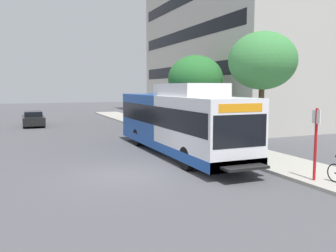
{
  "coord_description": "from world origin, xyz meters",
  "views": [
    {
      "loc": [
        -3.71,
        -13.39,
        3.49
      ],
      "look_at": [
        2.91,
        2.48,
        1.6
      ],
      "focal_mm": 38.15,
      "sensor_mm": 36.0,
      "label": 1
    }
  ],
  "objects_px": {
    "transit_bus": "(177,121)",
    "parked_car_far_lane": "(33,119)",
    "bus_stop_sign_pole": "(316,139)",
    "street_tree_near_stop": "(262,61)",
    "street_tree_mid_block": "(195,79)"
  },
  "relations": [
    {
      "from": "bus_stop_sign_pole",
      "to": "street_tree_near_stop",
      "type": "distance_m",
      "value": 6.35
    },
    {
      "from": "bus_stop_sign_pole",
      "to": "street_tree_near_stop",
      "type": "xyz_separation_m",
      "value": [
        1.62,
        5.29,
        3.12
      ]
    },
    {
      "from": "street_tree_near_stop",
      "to": "street_tree_mid_block",
      "type": "height_order",
      "value": "street_tree_near_stop"
    },
    {
      "from": "transit_bus",
      "to": "bus_stop_sign_pole",
      "type": "height_order",
      "value": "transit_bus"
    },
    {
      "from": "street_tree_mid_block",
      "to": "parked_car_far_lane",
      "type": "bearing_deg",
      "value": 133.6
    },
    {
      "from": "bus_stop_sign_pole",
      "to": "parked_car_far_lane",
      "type": "xyz_separation_m",
      "value": [
        -8.62,
        24.33,
        -0.99
      ]
    },
    {
      "from": "bus_stop_sign_pole",
      "to": "street_tree_mid_block",
      "type": "height_order",
      "value": "street_tree_mid_block"
    },
    {
      "from": "transit_bus",
      "to": "street_tree_mid_block",
      "type": "xyz_separation_m",
      "value": [
        4.11,
        6.05,
        2.35
      ]
    },
    {
      "from": "transit_bus",
      "to": "parked_car_far_lane",
      "type": "bearing_deg",
      "value": 110.61
    },
    {
      "from": "transit_bus",
      "to": "street_tree_near_stop",
      "type": "distance_m",
      "value": 5.25
    },
    {
      "from": "bus_stop_sign_pole",
      "to": "transit_bus",
      "type": "bearing_deg",
      "value": 106.8
    },
    {
      "from": "street_tree_near_stop",
      "to": "street_tree_mid_block",
      "type": "relative_size",
      "value": 1.09
    },
    {
      "from": "transit_bus",
      "to": "bus_stop_sign_pole",
      "type": "distance_m",
      "value": 7.53
    },
    {
      "from": "street_tree_mid_block",
      "to": "parked_car_far_lane",
      "type": "xyz_separation_m",
      "value": [
        -10.55,
        11.08,
        -3.39
      ]
    },
    {
      "from": "bus_stop_sign_pole",
      "to": "street_tree_near_stop",
      "type": "bearing_deg",
      "value": 72.96
    }
  ]
}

